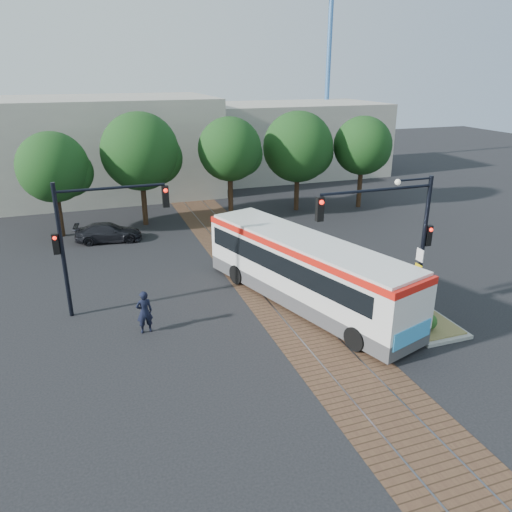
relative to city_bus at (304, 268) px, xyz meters
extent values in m
plane|color=black|center=(-0.74, -1.73, -1.77)|extent=(120.00, 120.00, 0.00)
cube|color=brown|center=(-0.74, 2.27, -1.77)|extent=(3.60, 40.00, 0.01)
cube|color=slate|center=(-1.49, 2.27, -1.76)|extent=(0.06, 40.00, 0.01)
cube|color=slate|center=(0.01, 2.27, -1.76)|extent=(0.06, 40.00, 0.01)
cylinder|color=#382314|center=(-10.74, 14.27, -0.34)|extent=(0.36, 0.36, 2.86)
sphere|color=#133E17|center=(-10.74, 14.27, 2.74)|extent=(4.40, 4.40, 4.40)
cylinder|color=#382314|center=(-5.24, 15.07, -0.21)|extent=(0.36, 0.36, 3.12)
sphere|color=#133E17|center=(-5.24, 15.07, 3.30)|extent=(5.20, 5.20, 5.20)
cylinder|color=#382314|center=(0.76, 14.27, -0.08)|extent=(0.36, 0.36, 3.39)
sphere|color=#133E17|center=(0.76, 14.27, 3.26)|extent=(4.40, 4.40, 4.40)
cylinder|color=#382314|center=(6.26, 15.07, -0.34)|extent=(0.36, 0.36, 2.86)
sphere|color=#133E17|center=(6.26, 15.07, 3.04)|extent=(5.20, 5.20, 5.20)
cylinder|color=#382314|center=(11.26, 14.27, -0.21)|extent=(0.36, 0.36, 3.12)
sphere|color=#133E17|center=(11.26, 14.27, 3.00)|extent=(4.40, 4.40, 4.40)
cube|color=#ADA899|center=(-8.74, 26.27, 2.23)|extent=(22.00, 12.00, 8.00)
cube|color=#ADA899|center=(11.26, 28.27, 1.73)|extent=(18.00, 10.00, 7.00)
cylinder|color=#3F72B2|center=(17.26, 32.27, 7.23)|extent=(0.50, 0.50, 18.00)
cube|color=#434345|center=(0.01, -0.04, -1.23)|extent=(5.95, 12.05, 0.69)
cube|color=white|center=(0.01, -0.04, 0.05)|extent=(5.97, 12.06, 1.88)
cube|color=black|center=(-0.08, 0.24, 0.35)|extent=(5.67, 10.95, 0.89)
cube|color=red|center=(0.01, -0.04, 1.14)|extent=(6.01, 12.07, 0.30)
cube|color=white|center=(0.01, -0.04, 1.34)|extent=(5.77, 11.66, 0.14)
cube|color=black|center=(1.76, -5.55, 0.45)|extent=(1.54, 0.59, 0.89)
cube|color=#3599D7|center=(1.81, -5.71, -0.74)|extent=(2.09, 0.72, 0.69)
cube|color=orange|center=(1.53, -0.60, -0.54)|extent=(1.40, 4.26, 1.09)
cylinder|color=black|center=(0.21, -4.44, -1.28)|extent=(0.63, 1.05, 0.99)
cylinder|color=black|center=(2.38, -3.75, -1.28)|extent=(0.63, 1.05, 0.99)
cylinder|color=black|center=(-2.21, 3.19, -1.28)|extent=(0.63, 1.05, 0.99)
cylinder|color=black|center=(-0.04, 3.88, -1.28)|extent=(0.63, 1.05, 0.99)
cube|color=gray|center=(4.06, -2.73, -1.70)|extent=(2.20, 5.20, 0.15)
cube|color=olive|center=(4.06, -2.73, -1.58)|extent=(1.90, 4.80, 0.08)
sphere|color=#1E4719|center=(3.66, -4.33, -1.19)|extent=(0.70, 0.70, 0.70)
sphere|color=#1E4719|center=(4.36, -2.93, -1.09)|extent=(0.90, 0.90, 0.90)
sphere|color=#1E4719|center=(3.86, -1.33, -1.14)|extent=(0.80, 0.80, 0.80)
sphere|color=#1E4719|center=(4.56, -0.83, -1.24)|extent=(0.60, 0.60, 0.60)
cylinder|color=black|center=(4.36, -2.53, 1.44)|extent=(0.18, 0.18, 6.00)
cylinder|color=black|center=(1.86, -2.53, 4.04)|extent=(5.00, 0.12, 0.12)
cube|color=black|center=(-0.64, -2.53, 3.49)|extent=(0.28, 0.22, 0.95)
sphere|color=#FF190C|center=(-0.64, -2.67, 3.79)|extent=(0.18, 0.18, 0.18)
cube|color=black|center=(4.58, -2.53, 1.84)|extent=(0.26, 0.20, 0.90)
sphere|color=#FF190C|center=(4.58, -2.66, 2.14)|extent=(0.16, 0.16, 0.16)
cube|color=white|center=(4.18, -2.65, 1.04)|extent=(0.04, 0.45, 0.55)
cube|color=yellow|center=(4.18, -2.65, 0.39)|extent=(0.04, 0.45, 0.45)
cylinder|color=black|center=(3.56, -2.53, 4.34)|extent=(1.60, 0.08, 0.08)
sphere|color=silver|center=(2.76, -2.53, 4.29)|extent=(0.24, 0.24, 0.24)
cylinder|color=black|center=(-10.24, 2.27, 1.23)|extent=(0.18, 0.18, 6.00)
cylinder|color=black|center=(-7.99, 2.27, 3.83)|extent=(4.50, 0.12, 0.12)
cube|color=black|center=(-5.74, 2.27, 3.28)|extent=(0.28, 0.22, 0.95)
sphere|color=#FF190C|center=(-5.74, 2.13, 3.58)|extent=(0.18, 0.18, 0.18)
cube|color=black|center=(-10.46, 2.27, 1.63)|extent=(0.26, 0.20, 0.90)
sphere|color=#FF190C|center=(-10.46, 2.14, 1.93)|extent=(0.16, 0.16, 0.16)
imported|color=black|center=(-7.32, -0.32, -0.85)|extent=(0.72, 0.51, 1.86)
imported|color=black|center=(-7.94, 12.16, -1.18)|extent=(4.24, 2.13, 1.18)
camera|label=1|loc=(-9.07, -19.13, 8.59)|focal=35.00mm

